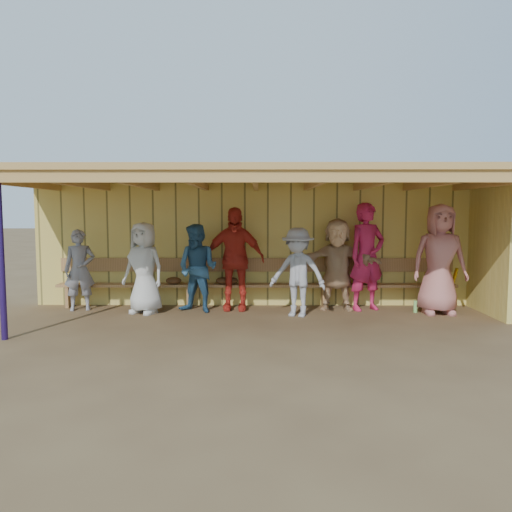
{
  "coord_description": "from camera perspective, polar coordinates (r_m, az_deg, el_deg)",
  "views": [
    {
      "loc": [
        0.06,
        -8.4,
        1.84
      ],
      "look_at": [
        0.0,
        0.35,
        1.05
      ],
      "focal_mm": 35.0,
      "sensor_mm": 36.0,
      "label": 1
    }
  ],
  "objects": [
    {
      "name": "player_f",
      "position": [
        9.37,
        9.25,
        -0.93
      ],
      "size": [
        1.63,
        0.67,
        1.71
      ],
      "primitive_type": "imported",
      "rotation": [
        0.0,
        0.0,
        -0.1
      ],
      "color": "tan",
      "rests_on": "ground"
    },
    {
      "name": "dugout_structure",
      "position": [
        9.09,
        2.47,
        4.24
      ],
      "size": [
        8.8,
        3.2,
        2.5
      ],
      "color": "#E5CD61",
      "rests_on": "ground"
    },
    {
      "name": "bench",
      "position": [
        9.6,
        0.03,
        -2.69
      ],
      "size": [
        7.6,
        0.34,
        0.93
      ],
      "color": "#B1804B",
      "rests_on": "ground"
    },
    {
      "name": "player_e",
      "position": [
        8.73,
        4.78,
        -1.85
      ],
      "size": [
        1.15,
        0.9,
        1.55
      ],
      "primitive_type": "imported",
      "rotation": [
        0.0,
        0.0,
        -0.37
      ],
      "color": "#9C9EA5",
      "rests_on": "ground"
    },
    {
      "name": "player_c",
      "position": [
        9.12,
        -6.68,
        -1.4
      ],
      "size": [
        0.95,
        0.86,
        1.61
      ],
      "primitive_type": "imported",
      "rotation": [
        0.0,
        0.0,
        -0.39
      ],
      "color": "#2F5D83",
      "rests_on": "ground"
    },
    {
      "name": "player_h",
      "position": [
        9.46,
        20.23,
        -0.34
      ],
      "size": [
        0.96,
        0.63,
        1.97
      ],
      "primitive_type": "imported",
      "rotation": [
        0.0,
        0.0,
        -0.0
      ],
      "color": "#BE716B",
      "rests_on": "ground"
    },
    {
      "name": "player_d",
      "position": [
        9.26,
        -2.53,
        -0.32
      ],
      "size": [
        1.14,
        0.51,
        1.91
      ],
      "primitive_type": "imported",
      "rotation": [
        0.0,
        0.0,
        -0.04
      ],
      "color": "red",
      "rests_on": "ground"
    },
    {
      "name": "player_b",
      "position": [
        9.17,
        -12.7,
        -1.34
      ],
      "size": [
        0.94,
        0.79,
        1.64
      ],
      "primitive_type": "imported",
      "rotation": [
        0.0,
        0.0,
        -0.39
      ],
      "color": "silver",
      "rests_on": "ground"
    },
    {
      "name": "ground",
      "position": [
        8.6,
        -0.02,
        -7.2
      ],
      "size": [
        90.0,
        90.0,
        0.0
      ],
      "primitive_type": "plane",
      "color": "brown",
      "rests_on": "ground"
    },
    {
      "name": "player_a",
      "position": [
        9.8,
        -19.5,
        -1.51
      ],
      "size": [
        0.62,
        0.49,
        1.5
      ],
      "primitive_type": "imported",
      "rotation": [
        0.0,
        0.0,
        0.27
      ],
      "color": "gray",
      "rests_on": "ground"
    },
    {
      "name": "dugout_equipment",
      "position": [
        9.48,
        -0.52,
        -3.03
      ],
      "size": [
        5.44,
        0.62,
        0.8
      ],
      "color": "gold",
      "rests_on": "ground"
    },
    {
      "name": "player_g",
      "position": [
        9.46,
        12.56,
        -0.07
      ],
      "size": [
        0.85,
        0.72,
        2.0
      ],
      "primitive_type": "imported",
      "rotation": [
        0.0,
        0.0,
        0.39
      ],
      "color": "#BC1E4B",
      "rests_on": "ground"
    }
  ]
}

